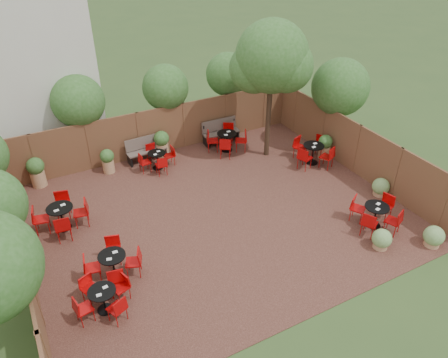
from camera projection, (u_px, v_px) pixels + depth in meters
ground at (218, 214)px, 14.84m from camera, size 80.00×80.00×0.00m
courtyard_paving at (218, 214)px, 14.83m from camera, size 12.00×10.00×0.02m
fence_back at (162, 130)px, 18.01m from camera, size 12.00×0.08×2.00m
fence_left at (23, 248)px, 11.93m from camera, size 0.08×10.00×2.00m
fence_right at (357, 149)px, 16.67m from camera, size 0.08×10.00×2.00m
neighbour_building at (19, 54)px, 16.83m from camera, size 5.00×4.00×8.00m
overhang_foliage at (145, 130)px, 14.36m from camera, size 15.68×10.47×2.43m
courtyard_tree at (272, 61)px, 16.12m from camera, size 2.86×2.77×5.52m
park_bench_left at (146, 149)px, 17.64m from camera, size 1.63×0.59×0.99m
park_bench_right at (220, 131)px, 18.98m from camera, size 1.65×0.54×1.01m
bistro_tables at (206, 194)px, 15.06m from camera, size 11.43×8.40×0.94m
planters at (152, 155)px, 17.06m from camera, size 11.30×3.95×1.16m
low_shrubs at (399, 219)px, 14.06m from camera, size 2.67×3.41×0.68m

